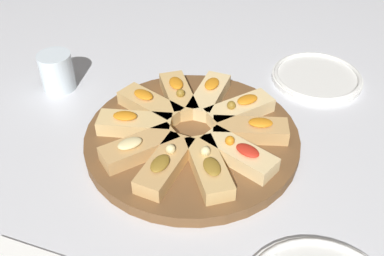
# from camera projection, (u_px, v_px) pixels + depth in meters

# --- Properties ---
(ground_plane) EXTENTS (3.00, 3.00, 0.00)m
(ground_plane) POSITION_uv_depth(u_px,v_px,m) (192.00, 143.00, 0.81)
(ground_plane) COLOR silver
(serving_board) EXTENTS (0.38, 0.38, 0.02)m
(serving_board) POSITION_uv_depth(u_px,v_px,m) (192.00, 138.00, 0.80)
(serving_board) COLOR brown
(serving_board) RESTS_ON ground_plane
(focaccia_slice_0) EXTENTS (0.13, 0.06, 0.04)m
(focaccia_slice_0) POSITION_uv_depth(u_px,v_px,m) (165.00, 165.00, 0.72)
(focaccia_slice_0) COLOR tan
(focaccia_slice_0) RESTS_ON serving_board
(focaccia_slice_1) EXTENTS (0.13, 0.11, 0.04)m
(focaccia_slice_1) POSITION_uv_depth(u_px,v_px,m) (209.00, 167.00, 0.71)
(focaccia_slice_1) COLOR tan
(focaccia_slice_1) RESTS_ON serving_board
(focaccia_slice_2) EXTENTS (0.09, 0.14, 0.04)m
(focaccia_slice_2) POSITION_uv_depth(u_px,v_px,m) (239.00, 154.00, 0.74)
(focaccia_slice_2) COLOR #E5C689
(focaccia_slice_2) RESTS_ON serving_board
(focaccia_slice_3) EXTENTS (0.08, 0.14, 0.04)m
(focaccia_slice_3) POSITION_uv_depth(u_px,v_px,m) (251.00, 130.00, 0.78)
(focaccia_slice_3) COLOR tan
(focaccia_slice_3) RESTS_ON serving_board
(focaccia_slice_4) EXTENTS (0.13, 0.12, 0.04)m
(focaccia_slice_4) POSITION_uv_depth(u_px,v_px,m) (240.00, 109.00, 0.83)
(focaccia_slice_4) COLOR #E5C689
(focaccia_slice_4) RESTS_ON serving_board
(focaccia_slice_5) EXTENTS (0.13, 0.05, 0.04)m
(focaccia_slice_5) POSITION_uv_depth(u_px,v_px,m) (211.00, 96.00, 0.86)
(focaccia_slice_5) COLOR #E5C689
(focaccia_slice_5) RESTS_ON serving_board
(focaccia_slice_6) EXTENTS (0.13, 0.11, 0.04)m
(focaccia_slice_6) POSITION_uv_depth(u_px,v_px,m) (178.00, 95.00, 0.86)
(focaccia_slice_6) COLOR tan
(focaccia_slice_6) RESTS_ON serving_board
(focaccia_slice_7) EXTENTS (0.09, 0.14, 0.04)m
(focaccia_slice_7) POSITION_uv_depth(u_px,v_px,m) (150.00, 105.00, 0.84)
(focaccia_slice_7) COLOR tan
(focaccia_slice_7) RESTS_ON serving_board
(focaccia_slice_8) EXTENTS (0.07, 0.14, 0.04)m
(focaccia_slice_8) POSITION_uv_depth(u_px,v_px,m) (134.00, 124.00, 0.80)
(focaccia_slice_8) COLOR #DBB775
(focaccia_slice_8) RESTS_ON serving_board
(focaccia_slice_9) EXTENTS (0.13, 0.12, 0.04)m
(focaccia_slice_9) POSITION_uv_depth(u_px,v_px,m) (139.00, 148.00, 0.75)
(focaccia_slice_9) COLOR tan
(focaccia_slice_9) RESTS_ON serving_board
(plate_left) EXTENTS (0.19, 0.19, 0.02)m
(plate_left) POSITION_uv_depth(u_px,v_px,m) (317.00, 77.00, 0.96)
(plate_left) COLOR white
(plate_left) RESTS_ON ground_plane
(water_glass) EXTENTS (0.07, 0.07, 0.08)m
(water_glass) POSITION_uv_depth(u_px,v_px,m) (57.00, 71.00, 0.92)
(water_glass) COLOR silver
(water_glass) RESTS_ON ground_plane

